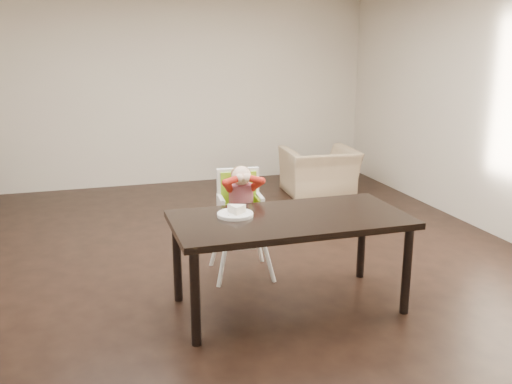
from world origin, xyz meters
TOP-DOWN VIEW (x-y plane):
  - ground at (0.00, 0.00)m, footprint 7.00×7.00m
  - room_walls at (0.00, 0.00)m, footprint 6.02×7.02m
  - dining_table at (0.26, -0.88)m, footprint 1.80×0.90m
  - high_chair at (0.08, -0.11)m, footprint 0.45×0.45m
  - plate at (-0.13, -0.74)m, footprint 0.35×0.35m
  - armchair at (1.88, 2.29)m, footprint 0.99×0.67m

SIDE VIEW (x-z plane):
  - ground at x=0.00m, z-range 0.00..0.00m
  - armchair at x=1.88m, z-range 0.00..0.83m
  - dining_table at x=0.26m, z-range 0.30..1.05m
  - high_chair at x=0.08m, z-range 0.21..1.21m
  - plate at x=-0.13m, z-range 0.74..0.82m
  - room_walls at x=0.00m, z-range 0.50..3.21m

